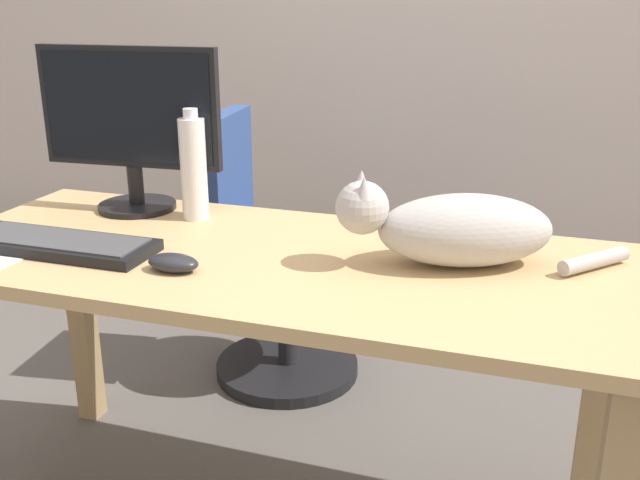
% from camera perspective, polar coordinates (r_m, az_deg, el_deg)
% --- Properties ---
extents(desk, '(1.55, 0.65, 0.70)m').
position_cam_1_polar(desk, '(1.61, -3.82, -4.51)').
color(desk, tan).
rests_on(desk, ground_plane).
extents(office_chair, '(0.48, 0.48, 0.88)m').
position_cam_1_polar(office_chair, '(2.39, -3.90, -2.35)').
color(office_chair, black).
rests_on(office_chair, ground_plane).
extents(monitor, '(0.48, 0.20, 0.42)m').
position_cam_1_polar(monitor, '(1.91, -14.72, 8.92)').
color(monitor, black).
rests_on(monitor, desk).
extents(keyboard, '(0.44, 0.15, 0.03)m').
position_cam_1_polar(keyboard, '(1.69, -19.93, -0.29)').
color(keyboard, black).
rests_on(keyboard, desk).
extents(cat, '(0.59, 0.29, 0.20)m').
position_cam_1_polar(cat, '(1.51, 10.51, 0.98)').
color(cat, '#B2ADA8').
rests_on(cat, desk).
extents(computer_mouse, '(0.11, 0.06, 0.04)m').
position_cam_1_polar(computer_mouse, '(1.50, -11.48, -1.76)').
color(computer_mouse, '#232328').
rests_on(computer_mouse, desk).
extents(water_bottle, '(0.07, 0.07, 0.27)m').
position_cam_1_polar(water_bottle, '(1.81, -9.93, 5.62)').
color(water_bottle, silver).
rests_on(water_bottle, desk).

